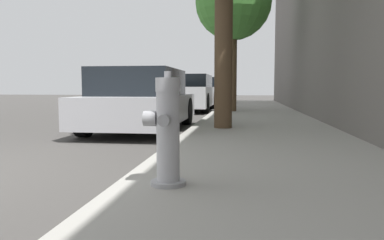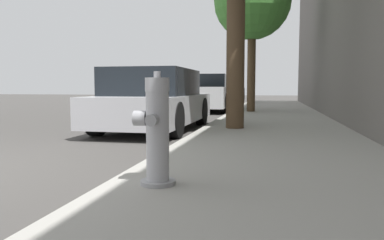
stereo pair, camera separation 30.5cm
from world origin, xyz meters
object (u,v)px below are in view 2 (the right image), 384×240
(parked_car_near, at_px, (155,101))
(street_tree_far, at_px, (252,2))
(parked_car_mid, at_px, (209,93))
(parked_car_far, at_px, (226,92))
(fire_hydrant, at_px, (157,132))

(parked_car_near, relative_size, street_tree_far, 0.84)
(parked_car_near, height_order, parked_car_mid, parked_car_mid)
(parked_car_near, height_order, parked_car_far, parked_car_far)
(parked_car_mid, relative_size, parked_car_far, 1.04)
(parked_car_mid, xyz_separation_m, street_tree_far, (1.70, -1.72, 2.99))
(parked_car_mid, height_order, parked_car_far, parked_car_far)
(street_tree_far, bearing_deg, fire_hydrant, -91.34)
(fire_hydrant, bearing_deg, parked_car_mid, 97.39)
(parked_car_near, distance_m, parked_car_mid, 6.62)
(fire_hydrant, relative_size, parked_car_near, 0.23)
(parked_car_far, height_order, street_tree_far, street_tree_far)
(parked_car_near, bearing_deg, parked_car_mid, 89.51)
(parked_car_near, bearing_deg, fire_hydrant, -72.09)
(parked_car_far, bearing_deg, street_tree_far, -76.81)
(fire_hydrant, distance_m, parked_car_far, 17.00)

